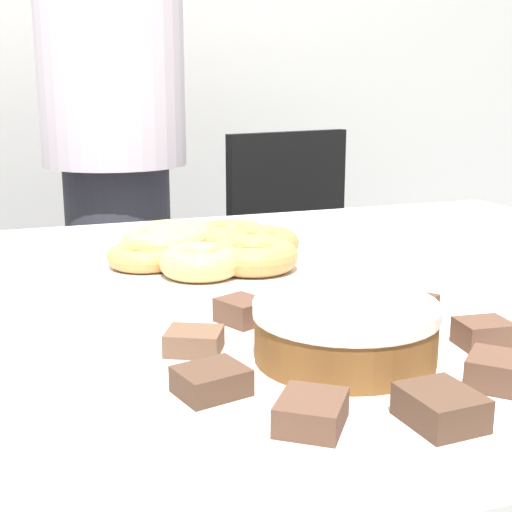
# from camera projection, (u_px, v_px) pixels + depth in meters

# --- Properties ---
(table) EXTENTS (1.62, 1.02, 0.75)m
(table) POSITION_uv_depth(u_px,v_px,m) (194.00, 355.00, 0.90)
(table) COLOR silver
(table) RESTS_ON ground_plane
(person_standing) EXTENTS (0.35, 0.35, 1.63)m
(person_standing) POSITION_uv_depth(u_px,v_px,m) (115.00, 146.00, 1.78)
(person_standing) COLOR #383842
(person_standing) RESTS_ON ground_plane
(office_chair_right) EXTENTS (0.54, 0.54, 0.88)m
(office_chair_right) POSITION_uv_depth(u_px,v_px,m) (320.00, 307.00, 1.95)
(office_chair_right) COLOR black
(office_chair_right) RESTS_ON ground_plane
(plate_cake) EXTENTS (0.39, 0.39, 0.01)m
(plate_cake) POSITION_uv_depth(u_px,v_px,m) (344.00, 364.00, 0.65)
(plate_cake) COLOR white
(plate_cake) RESTS_ON table
(plate_donuts) EXTENTS (0.35, 0.35, 0.01)m
(plate_donuts) POSITION_uv_depth(u_px,v_px,m) (200.00, 262.00, 1.03)
(plate_donuts) COLOR white
(plate_donuts) RESTS_ON table
(frosted_cake) EXTENTS (0.17, 0.17, 0.05)m
(frosted_cake) POSITION_uv_depth(u_px,v_px,m) (345.00, 331.00, 0.65)
(frosted_cake) COLOR brown
(frosted_cake) RESTS_ON plate_cake
(lamington_0) EXTENTS (0.07, 0.06, 0.02)m
(lamington_0) POSITION_uv_depth(u_px,v_px,m) (194.00, 341.00, 0.67)
(lamington_0) COLOR brown
(lamington_0) RESTS_ON plate_cake
(lamington_1) EXTENTS (0.06, 0.06, 0.02)m
(lamington_1) POSITION_uv_depth(u_px,v_px,m) (211.00, 381.00, 0.57)
(lamington_1) COLOR #513828
(lamington_1) RESTS_ON plate_cake
(lamington_2) EXTENTS (0.07, 0.07, 0.02)m
(lamington_2) POSITION_uv_depth(u_px,v_px,m) (311.00, 412.00, 0.52)
(lamington_2) COLOR brown
(lamington_2) RESTS_ON plate_cake
(lamington_3) EXTENTS (0.05, 0.06, 0.03)m
(lamington_3) POSITION_uv_depth(u_px,v_px,m) (441.00, 407.00, 0.52)
(lamington_3) COLOR #513828
(lamington_3) RESTS_ON plate_cake
(lamington_4) EXTENTS (0.08, 0.08, 0.03)m
(lamington_4) POSITION_uv_depth(u_px,v_px,m) (505.00, 372.00, 0.59)
(lamington_4) COLOR brown
(lamington_4) RESTS_ON plate_cake
(lamington_5) EXTENTS (0.05, 0.05, 0.03)m
(lamington_5) POSITION_uv_depth(u_px,v_px,m) (483.00, 334.00, 0.68)
(lamington_5) COLOR brown
(lamington_5) RESTS_ON plate_cake
(lamington_6) EXTENTS (0.07, 0.06, 0.03)m
(lamington_6) POSITION_uv_depth(u_px,v_px,m) (411.00, 308.00, 0.76)
(lamington_6) COLOR #513828
(lamington_6) RESTS_ON plate_cake
(lamington_7) EXTENTS (0.07, 0.07, 0.02)m
(lamington_7) POSITION_uv_depth(u_px,v_px,m) (322.00, 302.00, 0.78)
(lamington_7) COLOR brown
(lamington_7) RESTS_ON plate_cake
(lamington_8) EXTENTS (0.06, 0.06, 0.03)m
(lamington_8) POSITION_uv_depth(u_px,v_px,m) (242.00, 311.00, 0.75)
(lamington_8) COLOR brown
(lamington_8) RESTS_ON plate_cake
(donut_0) EXTENTS (0.11, 0.11, 0.03)m
(donut_0) POSITION_uv_depth(u_px,v_px,m) (200.00, 248.00, 1.03)
(donut_0) COLOR #D18E4C
(donut_0) RESTS_ON plate_donuts
(donut_1) EXTENTS (0.11, 0.11, 0.04)m
(donut_1) POSITION_uv_depth(u_px,v_px,m) (201.00, 262.00, 0.93)
(donut_1) COLOR #E5AD66
(donut_1) RESTS_ON plate_donuts
(donut_2) EXTENTS (0.12, 0.12, 0.04)m
(donut_2) POSITION_uv_depth(u_px,v_px,m) (253.00, 256.00, 0.96)
(donut_2) COLOR #D18E4C
(donut_2) RESTS_ON plate_donuts
(donut_3) EXTENTS (0.11, 0.11, 0.04)m
(donut_3) POSITION_uv_depth(u_px,v_px,m) (262.00, 243.00, 1.04)
(donut_3) COLOR #C68447
(donut_3) RESTS_ON plate_donuts
(donut_4) EXTENTS (0.11, 0.11, 0.04)m
(donut_4) POSITION_uv_depth(u_px,v_px,m) (231.00, 234.00, 1.11)
(donut_4) COLOR #D18E4C
(donut_4) RESTS_ON plate_donuts
(donut_5) EXTENTS (0.13, 0.13, 0.04)m
(donut_5) POSITION_uv_depth(u_px,v_px,m) (175.00, 236.00, 1.10)
(donut_5) COLOR #E5AD66
(donut_5) RESTS_ON plate_donuts
(donut_6) EXTENTS (0.13, 0.13, 0.04)m
(donut_6) POSITION_uv_depth(u_px,v_px,m) (164.00, 242.00, 1.05)
(donut_6) COLOR #E5AD66
(donut_6) RESTS_ON plate_donuts
(donut_7) EXTENTS (0.11, 0.11, 0.03)m
(donut_7) POSITION_uv_depth(u_px,v_px,m) (147.00, 256.00, 0.98)
(donut_7) COLOR #D18E4C
(donut_7) RESTS_ON plate_donuts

